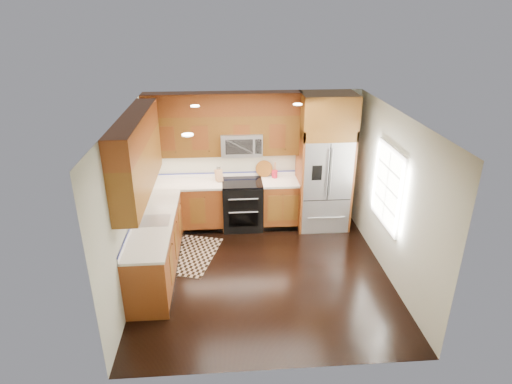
{
  "coord_description": "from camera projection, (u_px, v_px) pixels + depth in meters",
  "views": [
    {
      "loc": [
        -0.56,
        -5.81,
        4.01
      ],
      "look_at": [
        -0.07,
        0.6,
        1.2
      ],
      "focal_mm": 30.0,
      "sensor_mm": 36.0,
      "label": 1
    }
  ],
  "objects": [
    {
      "name": "utensil_crock",
      "position": [
        275.0,
        172.0,
        8.27
      ],
      "size": [
        0.13,
        0.13,
        0.31
      ],
      "color": "#B6162E",
      "rests_on": "countertop"
    },
    {
      "name": "refrigerator",
      "position": [
        325.0,
        163.0,
        8.02
      ],
      "size": [
        0.98,
        0.75,
        2.6
      ],
      "color": "#B2B2B7",
      "rests_on": "ground"
    },
    {
      "name": "wall_back",
      "position": [
        254.0,
        158.0,
        8.26
      ],
      "size": [
        4.0,
        0.02,
        2.6
      ],
      "primitive_type": "cube",
      "color": "#B2B6A4",
      "rests_on": "ground"
    },
    {
      "name": "upper_cabinets",
      "position": [
        189.0,
        136.0,
        7.06
      ],
      "size": [
        2.85,
        3.0,
        1.15
      ],
      "color": "brown",
      "rests_on": "ground"
    },
    {
      "name": "countertop",
      "position": [
        196.0,
        199.0,
        7.44
      ],
      "size": [
        2.86,
        3.01,
        0.04
      ],
      "color": "white",
      "rests_on": "base_cabinets"
    },
    {
      "name": "microwave",
      "position": [
        241.0,
        144.0,
        7.92
      ],
      "size": [
        0.76,
        0.4,
        0.42
      ],
      "color": "#B2B2B7",
      "rests_on": "ground"
    },
    {
      "name": "knife_block",
      "position": [
        219.0,
        175.0,
        8.1
      ],
      "size": [
        0.15,
        0.17,
        0.29
      ],
      "color": "#A2774E",
      "rests_on": "countertop"
    },
    {
      "name": "sink_faucet",
      "position": [
        151.0,
        217.0,
        6.65
      ],
      "size": [
        0.54,
        0.44,
        0.37
      ],
      "color": "#B2B2B7",
      "rests_on": "countertop"
    },
    {
      "name": "cutting_board",
      "position": [
        264.0,
        176.0,
        8.36
      ],
      "size": [
        0.38,
        0.38,
        0.02
      ],
      "primitive_type": "cylinder",
      "rotation": [
        0.0,
        0.0,
        -0.17
      ],
      "color": "brown",
      "rests_on": "countertop"
    },
    {
      "name": "ground",
      "position": [
        263.0,
        274.0,
        6.96
      ],
      "size": [
        4.0,
        4.0,
        0.0
      ],
      "primitive_type": "plane",
      "color": "black",
      "rests_on": "ground"
    },
    {
      "name": "range",
      "position": [
        243.0,
        205.0,
        8.28
      ],
      "size": [
        0.76,
        0.67,
        0.95
      ],
      "color": "black",
      "rests_on": "ground"
    },
    {
      "name": "rug",
      "position": [
        191.0,
        255.0,
        7.48
      ],
      "size": [
        1.11,
        1.47,
        0.01
      ],
      "primitive_type": "cube",
      "rotation": [
        0.0,
        0.0,
        -0.28
      ],
      "color": "black",
      "rests_on": "ground"
    },
    {
      "name": "window",
      "position": [
        388.0,
        186.0,
        6.72
      ],
      "size": [
        0.04,
        1.1,
        1.3
      ],
      "color": "white",
      "rests_on": "ground"
    },
    {
      "name": "wall_left",
      "position": [
        129.0,
        206.0,
        6.3
      ],
      "size": [
        0.02,
        4.0,
        2.6
      ],
      "primitive_type": "cube",
      "color": "#B2B6A4",
      "rests_on": "ground"
    },
    {
      "name": "wall_right",
      "position": [
        393.0,
        197.0,
        6.58
      ],
      "size": [
        0.02,
        4.0,
        2.6
      ],
      "primitive_type": "cube",
      "color": "#B2B6A4",
      "rests_on": "ground"
    },
    {
      "name": "base_cabinets",
      "position": [
        189.0,
        226.0,
        7.51
      ],
      "size": [
        2.85,
        3.0,
        0.9
      ],
      "color": "brown",
      "rests_on": "ground"
    }
  ]
}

